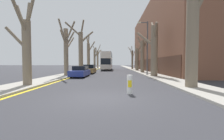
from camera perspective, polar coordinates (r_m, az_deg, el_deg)
The scene contains 21 objects.
ground_plane at distance 7.14m, azimuth -4.69°, elevation -10.65°, with size 300.00×300.00×0.00m, color #333338.
sidewalk_left at distance 57.32m, azimuth -5.44°, elevation 0.88°, with size 2.63×120.00×0.12m, color #A39E93.
sidewalk_right at distance 57.17m, azimuth 6.47°, elevation 0.87°, with size 2.63×120.00×0.12m, color #A39E93.
building_facade_right at distance 34.79m, azimuth 20.95°, elevation 10.76°, with size 10.08×35.87×13.51m.
kerb_line_stripe at distance 57.17m, azimuth -3.95°, elevation 0.82°, with size 0.24×120.00×0.01m, color yellow.
street_tree_left_0 at distance 12.12m, azimuth -29.97°, elevation 8.58°, with size 2.83×4.08×6.88m.
street_tree_left_1 at distance 20.18m, azimuth -17.02°, elevation 7.61°, with size 2.11×5.24×6.64m.
street_tree_left_2 at distance 27.46m, azimuth -11.78°, elevation 7.71°, with size 4.44×2.91×9.04m.
street_tree_left_3 at distance 36.14m, azimuth -8.92°, elevation 5.63°, with size 2.20×3.30×7.82m.
street_tree_left_4 at distance 44.92m, azimuth -6.54°, elevation 4.54°, with size 2.26×3.38×6.35m.
street_tree_left_5 at distance 53.85m, azimuth -5.52°, elevation 4.67°, with size 2.86×3.92×8.58m.
street_tree_right_0 at distance 11.30m, azimuth 28.37°, elevation 15.04°, with size 2.02×3.19×8.65m.
street_tree_right_1 at distance 19.16m, azimuth 15.61°, elevation 7.83°, with size 2.31×4.02×7.27m.
street_tree_right_2 at distance 26.81m, azimuth 11.74°, elevation 5.83°, with size 3.92×1.96×6.96m.
street_tree_right_3 at distance 34.30m, azimuth 9.69°, elevation 4.71°, with size 2.26×4.22×6.94m.
street_tree_right_4 at distance 42.98m, azimuth 7.71°, elevation 4.50°, with size 2.29×3.70×6.54m.
double_decker_bus at distance 39.07m, azimuth -1.87°, elevation 3.71°, with size 2.50×11.70×4.37m.
parked_car_0 at distance 18.77m, azimuth -11.94°, elevation -0.59°, with size 1.74×4.52×1.33m.
parked_car_1 at distance 24.97m, azimuth -8.64°, elevation 0.28°, with size 1.84×4.39×1.46m.
lamp_post at distance 20.78m, azimuth 13.03°, elevation 9.17°, with size 1.40×0.20×7.24m.
traffic_bollard at distance 8.06m, azimuth 6.70°, elevation -5.48°, with size 0.28×0.29×1.01m.
Camera 1 is at (0.72, -6.91, 1.62)m, focal length 24.00 mm.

